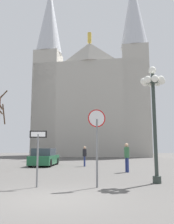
# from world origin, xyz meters

# --- Properties ---
(ground_plane) EXTENTS (120.00, 120.00, 0.00)m
(ground_plane) POSITION_xyz_m (0.00, 0.00, 0.00)
(ground_plane) COLOR #514F4C
(cathedral) EXTENTS (20.67, 12.82, 32.58)m
(cathedral) POSITION_xyz_m (0.09, 34.89, 10.42)
(cathedral) COLOR #ADA89E
(cathedral) RESTS_ON ground
(stop_sign) EXTENTS (0.70, 0.21, 3.03)m
(stop_sign) POSITION_xyz_m (1.32, 2.09, 2.09)
(stop_sign) COLOR slate
(stop_sign) RESTS_ON ground
(one_way_arrow_sign) EXTENTS (0.68, 0.09, 2.18)m
(one_way_arrow_sign) POSITION_xyz_m (-1.01, 2.03, 1.42)
(one_way_arrow_sign) COLOR slate
(one_way_arrow_sign) RESTS_ON ground
(street_lamp) EXTENTS (1.14, 1.14, 5.21)m
(street_lamp) POSITION_xyz_m (3.88, 3.33, 3.66)
(street_lamp) COLOR #2D3833
(street_lamp) RESTS_ON ground
(parked_car_near_green) EXTENTS (1.82, 4.20, 1.45)m
(parked_car_near_green) POSITION_xyz_m (-3.25, 12.68, 0.68)
(parked_car_near_green) COLOR #1E5B38
(parked_car_near_green) RESTS_ON ground
(pedestrian_walking) EXTENTS (0.32, 0.32, 1.61)m
(pedestrian_walking) POSITION_xyz_m (0.17, 12.19, 0.97)
(pedestrian_walking) COLOR navy
(pedestrian_walking) RESTS_ON ground
(pedestrian_standing) EXTENTS (0.32, 0.32, 1.78)m
(pedestrian_standing) POSITION_xyz_m (3.11, 7.79, 1.09)
(pedestrian_standing) COLOR navy
(pedestrian_standing) RESTS_ON ground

